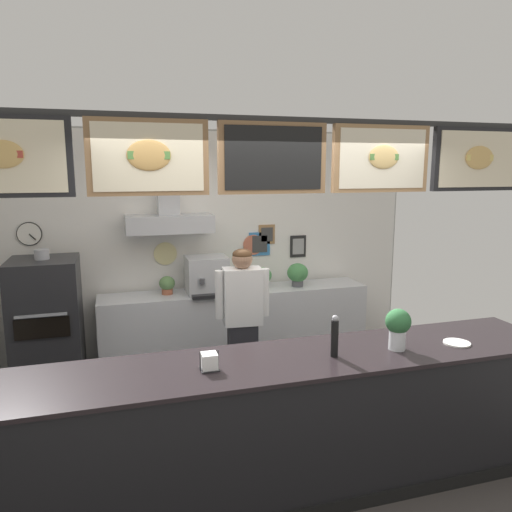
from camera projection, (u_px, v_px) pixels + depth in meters
ground_plane at (266, 456)px, 3.95m from camera, size 6.10×6.10×0.00m
back_wall_assembly at (209, 240)px, 5.72m from camera, size 5.08×2.58×2.76m
service_counter at (284, 425)px, 3.47m from camera, size 4.25×0.75×1.00m
back_prep_counter at (237, 327)px, 5.76m from camera, size 3.15×0.52×0.91m
pizza_oven at (48, 328)px, 4.91m from camera, size 0.66×0.71×1.53m
shop_worker at (243, 322)px, 4.67m from camera, size 0.52×0.25×1.57m
espresso_machine at (207, 275)px, 5.52m from camera, size 0.46×0.49×0.42m
potted_sage at (263, 277)px, 5.75m from camera, size 0.21×0.21×0.25m
potted_thyme at (236, 277)px, 5.62m from camera, size 0.26×0.26×0.29m
potted_oregano at (167, 285)px, 5.47m from camera, size 0.18×0.18×0.21m
potted_basil at (298, 274)px, 5.83m from camera, size 0.25×0.25×0.28m
condiment_plate at (457, 343)px, 3.67m from camera, size 0.20×0.20×0.01m
pepper_grinder at (335, 336)px, 3.39m from camera, size 0.05×0.05×0.30m
napkin_holder at (209, 362)px, 3.19m from camera, size 0.13×0.12×0.13m
basil_vase at (398, 327)px, 3.53m from camera, size 0.18×0.18×0.31m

